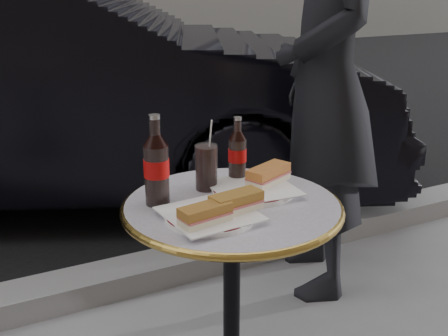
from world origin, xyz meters
name	(u,v)px	position (x,y,z in m)	size (l,w,h in m)	color
asphalt_road	(14,107)	(0.00, 5.00, 0.00)	(40.00, 8.00, 0.00)	black
curb	(139,274)	(0.00, 0.90, 0.05)	(40.00, 0.20, 0.12)	gray
bistro_table	(232,315)	(0.00, 0.00, 0.37)	(0.62, 0.62, 0.73)	#BAB2C4
plate_left	(210,217)	(-0.10, -0.07, 0.74)	(0.24, 0.24, 0.01)	white
plate_right	(253,190)	(0.09, 0.04, 0.74)	(0.24, 0.24, 0.01)	white
sandwich_left_a	(205,215)	(-0.14, -0.12, 0.77)	(0.13, 0.06, 0.05)	#976226
sandwich_left_b	(236,203)	(-0.04, -0.09, 0.77)	(0.14, 0.07, 0.05)	#946225
sandwich_right	(268,176)	(0.15, 0.05, 0.77)	(0.15, 0.07, 0.05)	#B4682D
cola_bottle_left	(156,160)	(-0.19, 0.09, 0.86)	(0.07, 0.07, 0.25)	black
cola_bottle_right	(237,149)	(0.10, 0.15, 0.83)	(0.06, 0.06, 0.20)	black
cola_glass	(206,167)	(-0.02, 0.13, 0.80)	(0.07, 0.07, 0.14)	black
parked_car	(34,85)	(-0.17, 2.24, 0.71)	(4.32, 1.50, 1.42)	black
pedestrian	(327,81)	(0.75, 0.58, 0.92)	(0.67, 0.44, 1.84)	black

